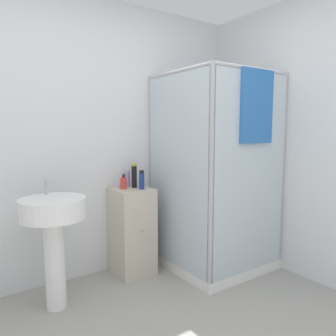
{
  "coord_description": "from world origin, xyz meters",
  "views": [
    {
      "loc": [
        -0.97,
        -1.14,
        1.34
      ],
      "look_at": [
        0.59,
        1.11,
        1.02
      ],
      "focal_mm": 35.0,
      "sensor_mm": 36.0,
      "label": 1
    }
  ],
  "objects": [
    {
      "name": "wall_back",
      "position": [
        0.0,
        1.7,
        1.25
      ],
      "size": [
        6.4,
        0.06,
        2.5
      ],
      "primitive_type": "cube",
      "color": "silver",
      "rests_on": "ground_plane"
    },
    {
      "name": "sink",
      "position": [
        -0.33,
        1.26,
        0.64
      ],
      "size": [
        0.48,
        0.48,
        0.97
      ],
      "color": "white",
      "rests_on": "ground_plane"
    },
    {
      "name": "shampoo_bottle_tall_black",
      "position": [
        0.49,
        1.52,
        0.91
      ],
      "size": [
        0.05,
        0.05,
        0.23
      ],
      "color": "black",
      "rests_on": "vanity_cabinet"
    },
    {
      "name": "vanity_cabinet",
      "position": [
        0.44,
        1.49,
        0.4
      ],
      "size": [
        0.34,
        0.38,
        0.8
      ],
      "color": "beige",
      "rests_on": "ground_plane"
    },
    {
      "name": "soap_dispenser",
      "position": [
        0.37,
        1.51,
        0.86
      ],
      "size": [
        0.05,
        0.06,
        0.14
      ],
      "color": "red",
      "rests_on": "vanity_cabinet"
    },
    {
      "name": "shampoo_bottle_blue",
      "position": [
        0.5,
        1.41,
        0.88
      ],
      "size": [
        0.05,
        0.05,
        0.17
      ],
      "color": "navy",
      "rests_on": "vanity_cabinet"
    },
    {
      "name": "lotion_bottle_white",
      "position": [
        0.45,
        1.59,
        0.88
      ],
      "size": [
        0.05,
        0.05,
        0.19
      ],
      "color": "#B299C6",
      "rests_on": "vanity_cabinet"
    },
    {
      "name": "shower_enclosure",
      "position": [
        1.15,
        1.12,
        0.49
      ],
      "size": [
        0.93,
        0.96,
        1.86
      ],
      "color": "white",
      "rests_on": "ground_plane"
    }
  ]
}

